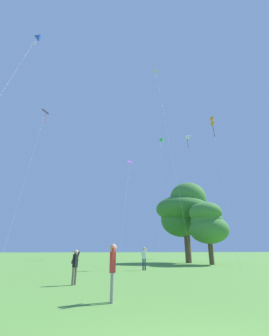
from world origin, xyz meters
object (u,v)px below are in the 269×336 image
person_in_red_shirt (144,256)px  person_far_back (113,266)px  kite_blue_delta (37,37)px  kite_green_small (161,140)px  tree_right_cluster (183,210)px  person_child_small (75,263)px  kite_white_distant (187,137)px  kite_teal_box (187,208)px  kite_orange_box (212,123)px  kite_purple_streamer (129,168)px  tree_left_oak (207,223)px  kite_black_large (44,118)px  kite_yellow_diamond (158,86)px

person_in_red_shirt → person_far_back: size_ratio=1.03×
kite_blue_delta → kite_green_small: bearing=44.8°
person_far_back → tree_right_cluster: size_ratio=0.16×
kite_green_small → kite_blue_delta: (-23.76, -23.56, -0.39)m
person_child_small → person_far_back: (1.20, -4.19, 0.10)m
kite_green_small → person_far_back: kite_green_small is taller
kite_blue_delta → kite_white_distant: 37.49m
kite_teal_box → person_in_red_shirt: kite_teal_box is taller
kite_white_distant → kite_green_small: bearing=169.9°
person_child_small → kite_orange_box: bearing=33.6°
kite_green_small → tree_right_cluster: (-3.38, -16.94, -19.18)m
kite_purple_streamer → kite_teal_box: 14.16m
person_far_back → tree_left_oak: size_ratio=0.25×
person_in_red_shirt → tree_right_cluster: size_ratio=0.17×
kite_black_large → kite_green_small: bearing=11.9°
kite_orange_box → person_child_small: 23.62m
kite_blue_delta → person_child_small: size_ratio=16.89×
kite_green_small → kite_white_distant: 6.42m
kite_green_small → person_in_red_shirt: bearing=-113.6°
kite_orange_box → kite_yellow_diamond: size_ratio=0.56×
kite_white_distant → person_in_red_shirt: (-18.01, -25.88, -25.83)m
kite_black_large → person_in_red_shirt: 35.13m
kite_purple_streamer → kite_yellow_diamond: 16.97m
person_child_small → tree_right_cluster: 23.01m
kite_yellow_diamond → kite_blue_delta: bearing=-162.0°
kite_purple_streamer → person_far_back: size_ratio=11.14×
kite_teal_box → kite_yellow_diamond: size_ratio=0.35×
kite_orange_box → kite_teal_box: kite_orange_box is taller
kite_black_large → person_far_back: (9.18, -33.31, -24.19)m
kite_black_large → kite_teal_box: kite_black_large is taller
kite_green_small → kite_orange_box: kite_green_small is taller
person_child_small → person_far_back: person_far_back is taller
kite_green_small → kite_teal_box: kite_green_small is taller
kite_black_large → kite_white_distant: kite_white_distant is taller
kite_orange_box → person_child_small: (-14.98, -9.96, -15.30)m
kite_purple_streamer → kite_white_distant: kite_white_distant is taller
person_far_back → tree_right_cluster: bearing=59.8°
person_child_small → person_far_back: 4.36m
kite_blue_delta → person_far_back: 29.77m
kite_teal_box → kite_blue_delta: bearing=-143.4°
kite_yellow_diamond → tree_right_cluster: bearing=17.7°
kite_black_large → kite_green_small: (25.17, 5.28, 0.68)m
kite_black_large → kite_orange_box: kite_black_large is taller
kite_green_small → person_child_small: bearing=-116.5°
kite_purple_streamer → kite_white_distant: (14.44, 2.50, 9.86)m
kite_yellow_diamond → person_child_small: bearing=-122.7°
kite_purple_streamer → person_child_small: kite_purple_streamer is taller
kite_orange_box → kite_purple_streamer: kite_purple_streamer is taller
kite_white_distant → kite_teal_box: size_ratio=2.62×
kite_purple_streamer → kite_yellow_diamond: (1.59, -14.37, 8.89)m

